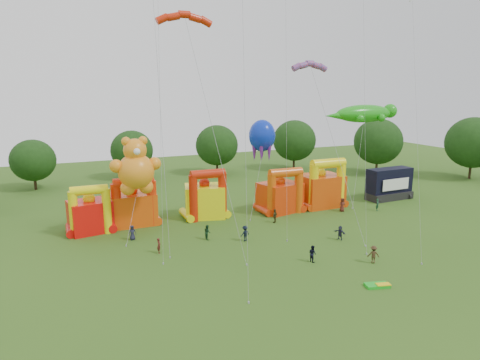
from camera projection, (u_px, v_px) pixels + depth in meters
name	position (u px, v px, depth m)	size (l,w,h in m)	color
ground	(368.00, 313.00, 32.17)	(160.00, 160.00, 0.00)	#315718
tree_ring	(355.00, 233.00, 30.96)	(121.68, 123.76, 12.07)	#352314
bouncy_castle_0	(90.00, 214.00, 49.79)	(5.18, 4.45, 5.84)	red
bouncy_castle_1	(133.00, 206.00, 52.64)	(5.39, 4.34, 6.22)	#E04A0C
bouncy_castle_2	(205.00, 199.00, 55.55)	(5.82, 5.10, 6.57)	yellow
bouncy_castle_3	(281.00, 195.00, 58.11)	(6.06, 5.28, 6.26)	red
bouncy_castle_4	(322.00, 188.00, 60.71)	(5.85, 4.73, 7.10)	#D4410B
stage_trailer	(389.00, 184.00, 64.84)	(7.38, 3.08, 4.78)	black
teddy_bear_kite	(135.00, 184.00, 48.07)	(5.78, 6.10, 11.39)	orange
gecko_kite	(360.00, 149.00, 61.85)	(12.69, 6.44, 14.35)	#1E9D16
octopus_kite	(258.00, 174.00, 58.03)	(6.56, 8.24, 12.39)	#0C28B9
parafoil_kites	(250.00, 139.00, 43.30)	(21.22, 13.11, 28.18)	red
diamond_kites	(290.00, 89.00, 41.59)	(25.46, 17.66, 42.92)	red
folded_kite_bundle	(378.00, 285.00, 36.37)	(2.18, 1.47, 0.31)	green
spectator_0	(132.00, 233.00, 47.47)	(0.82, 0.53, 1.68)	#202236
spectator_1	(159.00, 246.00, 43.68)	(0.59, 0.38, 1.61)	#551E18
spectator_2	(207.00, 232.00, 47.65)	(0.81, 0.63, 1.68)	#16371D
spectator_3	(245.00, 233.00, 47.13)	(1.13, 0.65, 1.75)	black
spectator_4	(275.00, 216.00, 53.58)	(1.03, 0.43, 1.76)	#3C3618
spectator_5	(340.00, 233.00, 47.57)	(1.48, 0.47, 1.60)	#23253B
spectator_6	(342.00, 205.00, 58.47)	(0.92, 0.60, 1.88)	#501F17
spectator_7	(377.00, 205.00, 58.83)	(0.62, 0.40, 1.69)	#1B442E
spectator_8	(312.00, 254.00, 41.52)	(0.80, 0.63, 1.65)	black
spectator_9	(373.00, 254.00, 41.17)	(1.13, 0.65, 1.76)	#3F2B19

